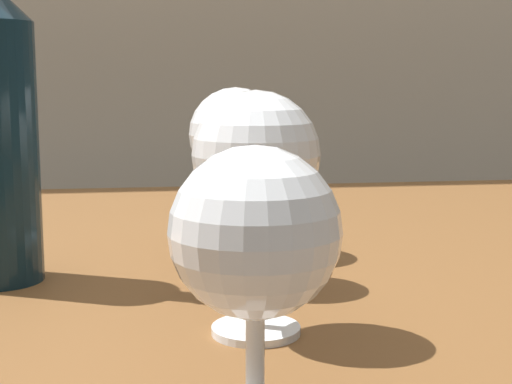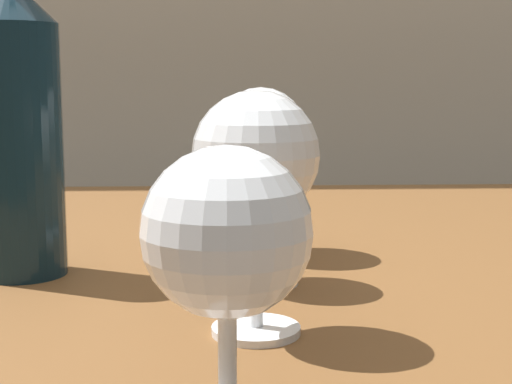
% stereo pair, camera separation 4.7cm
% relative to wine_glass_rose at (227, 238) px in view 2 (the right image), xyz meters
% --- Properties ---
extents(dining_table, '(1.55, 0.92, 0.72)m').
position_rel_wine_glass_rose_xyz_m(dining_table, '(-0.07, 0.34, -0.17)').
color(dining_table, brown).
rests_on(dining_table, ground_plane).
extents(wine_glass_rose, '(0.08, 0.08, 0.13)m').
position_rel_wine_glass_rose_xyz_m(wine_glass_rose, '(0.00, 0.00, 0.00)').
color(wine_glass_rose, white).
rests_on(wine_glass_rose, dining_table).
extents(wine_glass_amber, '(0.08, 0.08, 0.16)m').
position_rel_wine_glass_rose_xyz_m(wine_glass_amber, '(0.02, 0.13, 0.02)').
color(wine_glass_amber, white).
rests_on(wine_glass_amber, dining_table).
extents(wine_glass_merlot, '(0.08, 0.08, 0.13)m').
position_rel_wine_glass_rose_xyz_m(wine_glass_merlot, '(0.03, 0.25, 0.00)').
color(wine_glass_merlot, white).
rests_on(wine_glass_merlot, dining_table).
extents(wine_glass_cabernet, '(0.09, 0.09, 0.15)m').
position_rel_wine_glass_rose_xyz_m(wine_glass_cabernet, '(0.03, 0.36, 0.02)').
color(wine_glass_cabernet, white).
rests_on(wine_glass_cabernet, dining_table).
extents(wine_bottle, '(0.07, 0.07, 0.32)m').
position_rel_wine_glass_rose_xyz_m(wine_bottle, '(-0.17, 0.28, 0.04)').
color(wine_bottle, '#0F232D').
rests_on(wine_bottle, dining_table).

